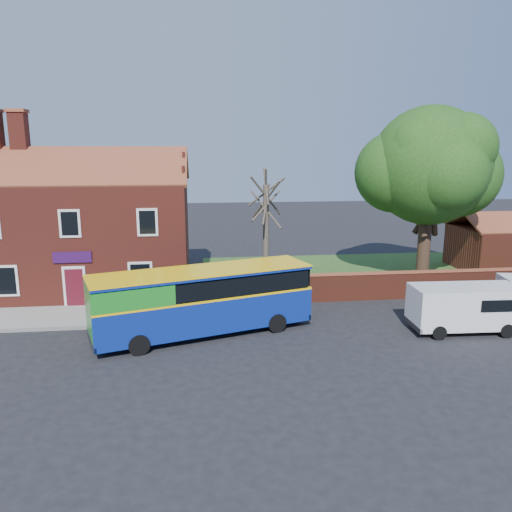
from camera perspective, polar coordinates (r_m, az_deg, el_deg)
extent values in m
plane|color=black|center=(21.13, -5.37, -11.44)|extent=(120.00, 120.00, 0.00)
cube|color=gray|center=(27.30, -20.65, -6.52)|extent=(18.00, 3.50, 0.12)
cube|color=slate|center=(25.70, -21.56, -7.73)|extent=(18.00, 0.15, 0.14)
cube|color=#426B28|center=(36.01, 15.21, -1.78)|extent=(26.00, 12.00, 0.04)
cube|color=maroon|center=(32.00, -18.68, 2.20)|extent=(12.00, 8.00, 6.50)
cube|color=brown|center=(29.63, -20.03, 9.64)|extent=(12.30, 4.08, 2.16)
cube|color=brown|center=(33.54, -18.49, 9.96)|extent=(12.30, 4.08, 2.16)
cube|color=maroon|center=(32.47, -25.46, 12.73)|extent=(0.90, 0.90, 2.20)
cube|color=black|center=(27.91, -20.52, 3.49)|extent=(1.10, 0.06, 1.50)
cube|color=#4C0F19|center=(28.59, -20.01, -3.46)|extent=(0.95, 0.04, 2.10)
cube|color=silver|center=(28.60, -20.01, -3.35)|extent=(1.20, 0.06, 2.30)
cube|color=#2F0E3F|center=(28.19, -20.26, -0.13)|extent=(2.00, 0.06, 0.60)
cube|color=maroon|center=(30.54, 19.44, -3.12)|extent=(22.00, 0.30, 1.50)
cube|color=brown|center=(30.34, 19.55, -1.67)|extent=(22.00, 0.38, 0.10)
cube|color=brown|center=(40.66, 26.72, 3.98)|extent=(8.20, 2.56, 1.24)
cube|color=navy|center=(23.22, -6.07, -6.20)|extent=(10.33, 5.43, 1.60)
cube|color=yellow|center=(22.99, -6.12, -4.32)|extent=(10.35, 5.46, 0.10)
cube|color=black|center=(22.85, -6.14, -3.16)|extent=(9.95, 5.33, 0.80)
cube|color=#1E8B23|center=(22.09, -14.34, -4.03)|extent=(4.03, 3.46, 0.85)
cube|color=navy|center=(22.72, -6.17, -1.86)|extent=(10.33, 5.43, 0.14)
cube|color=yellow|center=(22.70, -6.18, -1.67)|extent=(10.38, 5.48, 0.06)
cylinder|color=black|center=(21.65, -13.23, -9.84)|extent=(0.95, 0.54, 0.90)
cylinder|color=black|center=(23.82, -14.36, -7.83)|extent=(0.95, 0.54, 0.90)
cylinder|color=black|center=(23.59, 2.38, -7.64)|extent=(0.95, 0.54, 0.90)
cylinder|color=black|center=(25.59, 0.00, -6.02)|extent=(0.95, 0.54, 0.90)
cube|color=white|center=(25.37, 22.77, -5.29)|extent=(5.06, 2.19, 1.89)
cube|color=black|center=(26.38, 27.17, -4.37)|extent=(0.15, 1.69, 0.75)
cylinder|color=black|center=(24.18, 20.19, -8.23)|extent=(0.67, 0.25, 0.66)
cylinder|color=black|center=(25.78, 18.48, -6.83)|extent=(0.67, 0.25, 0.66)
cylinder|color=black|center=(25.64, 26.74, -7.63)|extent=(0.67, 0.25, 0.66)
cylinder|color=black|center=(27.16, 24.73, -6.37)|extent=(0.67, 0.25, 0.66)
cylinder|color=black|center=(30.25, 26.89, -4.81)|extent=(0.61, 0.31, 0.59)
cylinder|color=black|center=(32.82, 18.61, 0.71)|extent=(0.79, 0.79, 4.56)
sphere|color=#30631E|center=(32.25, 19.24, 9.71)|extent=(7.13, 7.13, 7.13)
sphere|color=#30631E|center=(33.57, 22.10, 8.56)|extent=(5.15, 5.15, 5.15)
sphere|color=#30631E|center=(32.04, 15.66, 9.22)|extent=(4.95, 4.95, 4.95)
cylinder|color=#4C4238|center=(30.13, 1.13, 2.12)|extent=(0.36, 0.36, 6.36)
cylinder|color=#4C4238|center=(29.82, 1.15, 6.43)|extent=(0.37, 3.10, 2.50)
cylinder|color=#4C4238|center=(29.84, 1.15, 5.99)|extent=(1.62, 2.29, 2.29)
cylinder|color=#4C4238|center=(29.80, 1.15, 6.86)|extent=(2.61, 1.19, 2.54)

